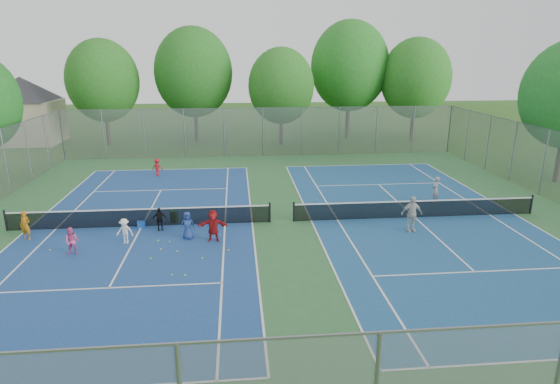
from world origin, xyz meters
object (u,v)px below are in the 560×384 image
at_px(net_left, 141,218).
at_px(instructor, 435,190).
at_px(net_right, 415,209).
at_px(ball_crate, 141,224).
at_px(ball_hopper, 174,217).

distance_m(net_left, instructor, 16.23).
bearing_deg(net_right, ball_crate, -179.73).
bearing_deg(ball_crate, net_left, 87.78).
relative_size(net_left, ball_hopper, 21.43).
distance_m(ball_crate, ball_hopper, 1.64).
height_order(net_right, ball_crate, net_right).
height_order(ball_hopper, instructor, instructor).
bearing_deg(net_left, ball_crate, -92.22).
height_order(ball_crate, instructor, instructor).
bearing_deg(net_right, ball_hopper, 177.80).
relative_size(net_right, ball_hopper, 21.43).
distance_m(net_right, ball_crate, 14.01).
bearing_deg(net_right, net_left, 180.00).
bearing_deg(ball_crate, ball_hopper, 19.49).
relative_size(net_left, net_right, 1.00).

